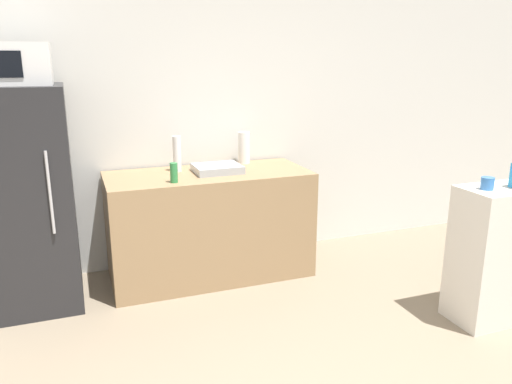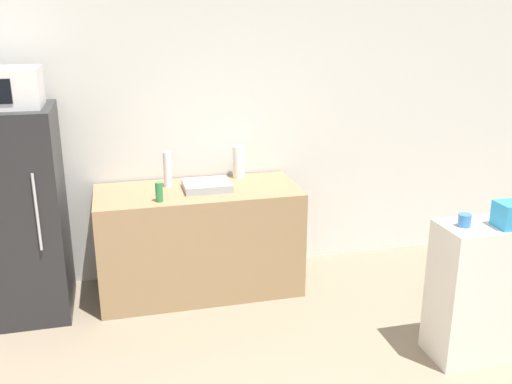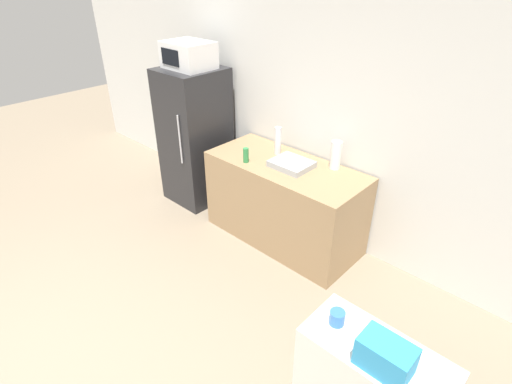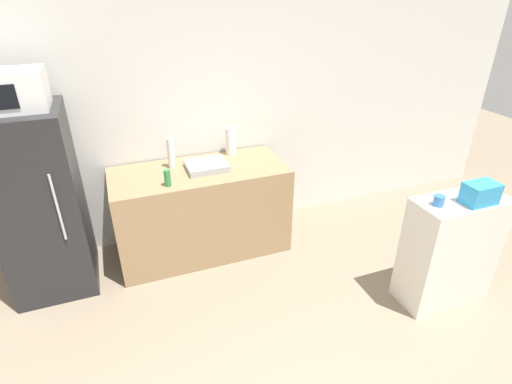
# 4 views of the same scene
# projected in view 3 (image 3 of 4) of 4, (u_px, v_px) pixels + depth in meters

# --- Properties ---
(wall_back) EXTENTS (8.00, 0.06, 2.60)m
(wall_back) POSITION_uv_depth(u_px,v_px,m) (301.00, 111.00, 4.08)
(wall_back) COLOR silver
(wall_back) RESTS_ON ground_plane
(refrigerator) EXTENTS (0.64, 0.70, 1.61)m
(refrigerator) POSITION_uv_depth(u_px,v_px,m) (195.00, 137.00, 4.76)
(refrigerator) COLOR #232326
(refrigerator) RESTS_ON ground_plane
(microwave) EXTENTS (0.52, 0.41, 0.28)m
(microwave) POSITION_uv_depth(u_px,v_px,m) (189.00, 55.00, 4.28)
(microwave) COLOR white
(microwave) RESTS_ON refrigerator
(counter) EXTENTS (1.64, 0.72, 0.89)m
(counter) POSITION_uv_depth(u_px,v_px,m) (284.00, 202.00, 4.17)
(counter) COLOR #937551
(counter) RESTS_ON ground_plane
(sink_basin) EXTENTS (0.38, 0.32, 0.06)m
(sink_basin) POSITION_uv_depth(u_px,v_px,m) (292.00, 164.00, 3.88)
(sink_basin) COLOR #9EA3A8
(sink_basin) RESTS_ON counter
(bottle_tall) EXTENTS (0.07, 0.07, 0.29)m
(bottle_tall) POSITION_uv_depth(u_px,v_px,m) (278.00, 141.00, 4.09)
(bottle_tall) COLOR silver
(bottle_tall) RESTS_ON counter
(bottle_short) EXTENTS (0.06, 0.06, 0.15)m
(bottle_short) POSITION_uv_depth(u_px,v_px,m) (246.00, 155.00, 3.95)
(bottle_short) COLOR #2D7F42
(bottle_short) RESTS_ON counter
(basket) EXTENTS (0.25, 0.16, 0.16)m
(basket) POSITION_uv_depth(u_px,v_px,m) (385.00, 356.00, 1.86)
(basket) COLOR #2D8EC6
(basket) RESTS_ON shelf_cabinet
(jar) EXTENTS (0.08, 0.08, 0.08)m
(jar) POSITION_uv_depth(u_px,v_px,m) (337.00, 318.00, 2.11)
(jar) COLOR #336BB2
(jar) RESTS_ON shelf_cabinet
(paper_towel_roll) EXTENTS (0.10, 0.10, 0.28)m
(paper_towel_roll) POSITION_uv_depth(u_px,v_px,m) (336.00, 155.00, 3.80)
(paper_towel_roll) COLOR white
(paper_towel_roll) RESTS_ON counter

